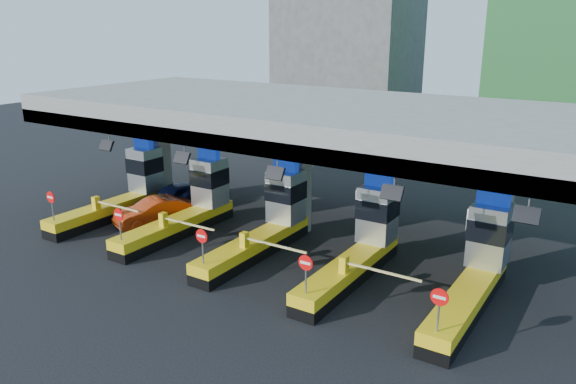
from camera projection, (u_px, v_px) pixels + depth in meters
The scene contains 10 objects.
ground at pixel (266, 250), 27.49m from camera, with size 120.00×120.00×0.00m, color black.
toll_canopy at pixel (298, 118), 28.04m from camera, with size 28.00×12.09×7.00m.
toll_lane_far_left at pixel (127, 190), 32.48m from camera, with size 4.43×8.00×4.16m.
toll_lane_left at pixel (192, 204), 29.90m from camera, with size 4.43×8.00×4.16m.
toll_lane_center at pixel (269, 222), 27.31m from camera, with size 4.43×8.00×4.16m.
toll_lane_right at pixel (363, 242), 24.73m from camera, with size 4.43×8.00×4.16m.
toll_lane_far_right at pixel (478, 268), 22.15m from camera, with size 4.43×8.00×4.16m.
bg_building_concrete at pixel (348, 39), 61.16m from camera, with size 14.00×10.00×18.00m, color #4C4C49.
van at pixel (176, 197), 32.98m from camera, with size 2.00×4.98×1.70m, color black.
red_car at pixel (154, 211), 30.92m from camera, with size 1.51×4.33×1.43m, color #A92F0D.
Camera 1 is at (14.65, -20.91, 10.65)m, focal length 35.00 mm.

